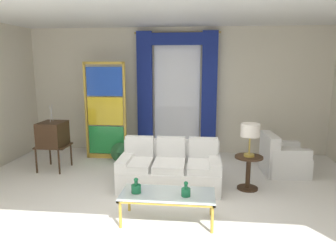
{
  "coord_description": "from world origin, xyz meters",
  "views": [
    {
      "loc": [
        0.66,
        -4.76,
        2.17
      ],
      "look_at": [
        0.03,
        0.9,
        1.05
      ],
      "focal_mm": 34.33,
      "sensor_mm": 36.0,
      "label": 1
    }
  ],
  "objects_px": {
    "couch_white_long": "(170,170)",
    "armchair_white": "(281,159)",
    "vintage_tv": "(53,135)",
    "peacock_figurine": "(119,153)",
    "stained_glass_divider": "(105,113)",
    "round_side_table": "(248,169)",
    "bottle_crystal_tall": "(136,188)",
    "table_lamp_brass": "(250,132)",
    "coffee_table": "(168,196)",
    "bottle_blue_decanter": "(186,191)"
  },
  "relations": [
    {
      "from": "round_side_table",
      "to": "table_lamp_brass",
      "type": "relative_size",
      "value": 1.04
    },
    {
      "from": "couch_white_long",
      "to": "round_side_table",
      "type": "relative_size",
      "value": 2.97
    },
    {
      "from": "coffee_table",
      "to": "stained_glass_divider",
      "type": "height_order",
      "value": "stained_glass_divider"
    },
    {
      "from": "armchair_white",
      "to": "stained_glass_divider",
      "type": "xyz_separation_m",
      "value": [
        -3.77,
        0.63,
        0.77
      ]
    },
    {
      "from": "vintage_tv",
      "to": "armchair_white",
      "type": "height_order",
      "value": "vintage_tv"
    },
    {
      "from": "bottle_blue_decanter",
      "to": "round_side_table",
      "type": "height_order",
      "value": "bottle_blue_decanter"
    },
    {
      "from": "stained_glass_divider",
      "to": "round_side_table",
      "type": "distance_m",
      "value": 3.44
    },
    {
      "from": "couch_white_long",
      "to": "vintage_tv",
      "type": "relative_size",
      "value": 1.32
    },
    {
      "from": "vintage_tv",
      "to": "round_side_table",
      "type": "bearing_deg",
      "value": -9.63
    },
    {
      "from": "coffee_table",
      "to": "vintage_tv",
      "type": "xyz_separation_m",
      "value": [
        -2.58,
        1.96,
        0.36
      ]
    },
    {
      "from": "vintage_tv",
      "to": "peacock_figurine",
      "type": "distance_m",
      "value": 1.44
    },
    {
      "from": "table_lamp_brass",
      "to": "bottle_blue_decanter",
      "type": "bearing_deg",
      "value": -126.26
    },
    {
      "from": "coffee_table",
      "to": "round_side_table",
      "type": "distance_m",
      "value": 1.82
    },
    {
      "from": "bottle_crystal_tall",
      "to": "table_lamp_brass",
      "type": "relative_size",
      "value": 0.38
    },
    {
      "from": "coffee_table",
      "to": "bottle_blue_decanter",
      "type": "distance_m",
      "value": 0.28
    },
    {
      "from": "vintage_tv",
      "to": "round_side_table",
      "type": "relative_size",
      "value": 2.26
    },
    {
      "from": "vintage_tv",
      "to": "peacock_figurine",
      "type": "height_order",
      "value": "vintage_tv"
    },
    {
      "from": "couch_white_long",
      "to": "round_side_table",
      "type": "distance_m",
      "value": 1.36
    },
    {
      "from": "bottle_crystal_tall",
      "to": "vintage_tv",
      "type": "xyz_separation_m",
      "value": [
        -2.15,
        1.99,
        0.25
      ]
    },
    {
      "from": "peacock_figurine",
      "to": "table_lamp_brass",
      "type": "height_order",
      "value": "table_lamp_brass"
    },
    {
      "from": "armchair_white",
      "to": "round_side_table",
      "type": "relative_size",
      "value": 1.47
    },
    {
      "from": "bottle_blue_decanter",
      "to": "peacock_figurine",
      "type": "bearing_deg",
      "value": 121.88
    },
    {
      "from": "coffee_table",
      "to": "table_lamp_brass",
      "type": "height_order",
      "value": "table_lamp_brass"
    },
    {
      "from": "round_side_table",
      "to": "peacock_figurine",
      "type": "bearing_deg",
      "value": 154.89
    },
    {
      "from": "bottle_blue_decanter",
      "to": "bottle_crystal_tall",
      "type": "bearing_deg",
      "value": 176.77
    },
    {
      "from": "peacock_figurine",
      "to": "stained_glass_divider",
      "type": "bearing_deg",
      "value": 140.62
    },
    {
      "from": "bottle_blue_decanter",
      "to": "round_side_table",
      "type": "distance_m",
      "value": 1.71
    },
    {
      "from": "couch_white_long",
      "to": "table_lamp_brass",
      "type": "bearing_deg",
      "value": 0.25
    },
    {
      "from": "couch_white_long",
      "to": "vintage_tv",
      "type": "height_order",
      "value": "vintage_tv"
    },
    {
      "from": "armchair_white",
      "to": "round_side_table",
      "type": "height_order",
      "value": "armchair_white"
    },
    {
      "from": "armchair_white",
      "to": "coffee_table",
      "type": "bearing_deg",
      "value": -132.53
    },
    {
      "from": "table_lamp_brass",
      "to": "coffee_table",
      "type": "bearing_deg",
      "value": -133.89
    },
    {
      "from": "coffee_table",
      "to": "bottle_blue_decanter",
      "type": "xyz_separation_m",
      "value": [
        0.25,
        -0.06,
        0.11
      ]
    },
    {
      "from": "coffee_table",
      "to": "table_lamp_brass",
      "type": "relative_size",
      "value": 2.27
    },
    {
      "from": "coffee_table",
      "to": "vintage_tv",
      "type": "distance_m",
      "value": 3.27
    },
    {
      "from": "peacock_figurine",
      "to": "armchair_white",
      "type": "bearing_deg",
      "value": -5.56
    },
    {
      "from": "round_side_table",
      "to": "table_lamp_brass",
      "type": "distance_m",
      "value": 0.67
    },
    {
      "from": "bottle_crystal_tall",
      "to": "armchair_white",
      "type": "bearing_deg",
      "value": 42.22
    },
    {
      "from": "coffee_table",
      "to": "peacock_figurine",
      "type": "height_order",
      "value": "peacock_figurine"
    },
    {
      "from": "stained_glass_divider",
      "to": "table_lamp_brass",
      "type": "height_order",
      "value": "stained_glass_divider"
    },
    {
      "from": "bottle_blue_decanter",
      "to": "vintage_tv",
      "type": "bearing_deg",
      "value": 144.46
    },
    {
      "from": "round_side_table",
      "to": "couch_white_long",
      "type": "bearing_deg",
      "value": -179.75
    },
    {
      "from": "vintage_tv",
      "to": "stained_glass_divider",
      "type": "height_order",
      "value": "stained_glass_divider"
    },
    {
      "from": "bottle_crystal_tall",
      "to": "armchair_white",
      "type": "distance_m",
      "value": 3.34
    },
    {
      "from": "coffee_table",
      "to": "vintage_tv",
      "type": "height_order",
      "value": "vintage_tv"
    },
    {
      "from": "couch_white_long",
      "to": "armchair_white",
      "type": "xyz_separation_m",
      "value": [
        2.13,
        0.91,
        -0.02
      ]
    },
    {
      "from": "couch_white_long",
      "to": "coffee_table",
      "type": "bearing_deg",
      "value": -85.62
    },
    {
      "from": "bottle_blue_decanter",
      "to": "armchair_white",
      "type": "height_order",
      "value": "armchair_white"
    },
    {
      "from": "couch_white_long",
      "to": "coffee_table",
      "type": "xyz_separation_m",
      "value": [
        0.1,
        -1.31,
        0.07
      ]
    },
    {
      "from": "table_lamp_brass",
      "to": "round_side_table",
      "type": "bearing_deg",
      "value": 180.0
    }
  ]
}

